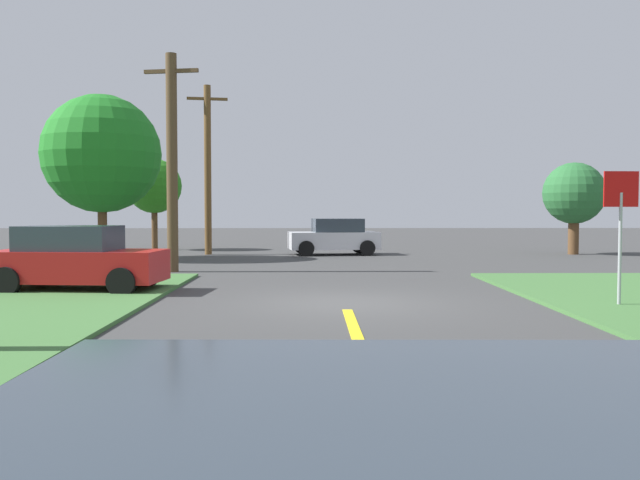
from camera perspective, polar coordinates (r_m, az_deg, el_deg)
The scene contains 10 objects.
ground_plane at distance 14.67m, azimuth 2.09°, elevation -5.32°, with size 120.00×120.00×0.00m, color #3D3D3D.
lane_stripe_center at distance 6.85m, azimuth 5.52°, elevation -14.47°, with size 0.20×14.00×0.01m, color yellow.
stop_sign at distance 15.08m, azimuth 23.95°, elevation 2.13°, with size 0.72×0.08×2.79m.
parked_car_near_building at distance 17.63m, azimuth -19.79°, elevation -1.53°, with size 4.19×2.19×1.62m.
car_approaching_junction at distance 30.33m, azimuth 1.23°, elevation 0.28°, with size 4.16×2.50×1.62m.
utility_pole_mid at distance 22.45m, azimuth -12.33°, elevation 6.52°, with size 1.79×0.42×7.00m.
utility_pole_far at distance 30.91m, azimuth -9.42°, elevation 6.00°, with size 1.79×0.42×7.56m.
oak_tree_left at distance 34.99m, azimuth -13.76°, elevation 4.40°, with size 2.73×2.73×4.57m.
pine_tree_center at distance 28.91m, azimuth -17.89°, elevation 6.89°, with size 4.76×4.76×6.65m.
oak_tree_right at distance 32.63m, azimuth 20.58°, elevation 3.65°, with size 2.76×2.76×4.14m.
Camera 1 is at (-0.72, -14.51, 2.01)m, focal length 38.08 mm.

